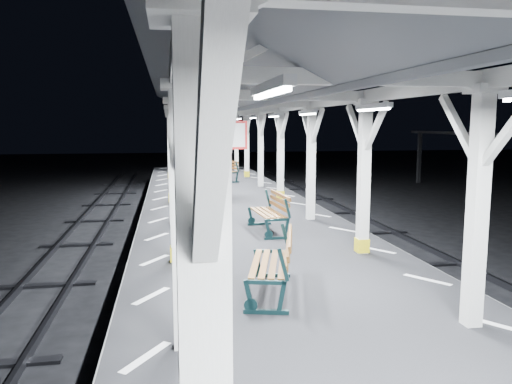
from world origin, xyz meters
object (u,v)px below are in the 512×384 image
object	(u,v)px
bench_mid	(272,211)
bench_far	(225,184)
bench_near	(276,262)
bench_extra	(226,170)

from	to	relation	value
bench_mid	bench_far	bearing A→B (deg)	91.05
bench_far	bench_mid	bearing A→B (deg)	-78.02
bench_mid	bench_near	bearing A→B (deg)	-104.97
bench_extra	bench_mid	bearing A→B (deg)	-110.92
bench_mid	bench_far	size ratio (longest dim) A/B	0.98
bench_near	bench_extra	world-z (taller)	bench_near
bench_near	bench_far	bearing A→B (deg)	102.36
bench_near	bench_mid	xyz separation A→B (m)	(0.94, 4.77, -0.00)
bench_mid	bench_far	xyz separation A→B (m)	(-0.53, 6.14, 0.01)
bench_mid	bench_far	distance (m)	6.16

